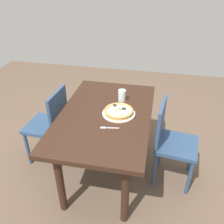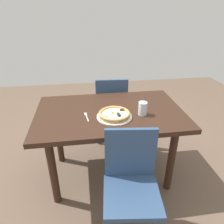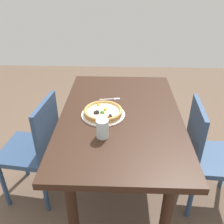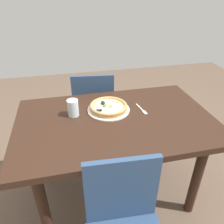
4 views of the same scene
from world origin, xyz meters
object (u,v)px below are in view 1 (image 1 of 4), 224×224
object	(u,v)px
chair_far	(50,123)
pizza	(119,111)
plate	(119,113)
drinking_glass	(122,96)
fork	(108,128)
dining_table	(105,123)
chair_near	(171,140)

from	to	relation	value
chair_far	pizza	world-z (taller)	chair_far
plate	pizza	bearing A→B (deg)	-11.36
plate	drinking_glass	bearing A→B (deg)	2.94
pizza	drinking_glass	xyz separation A→B (m)	(0.26, 0.01, 0.03)
plate	chair_far	bearing A→B (deg)	84.12
pizza	fork	xyz separation A→B (m)	(-0.25, 0.05, -0.03)
chair_far	drinking_glass	bearing A→B (deg)	-73.19
drinking_glass	fork	bearing A→B (deg)	175.78
drinking_glass	plate	bearing A→B (deg)	-177.06
plate	fork	world-z (taller)	plate
plate	fork	xyz separation A→B (m)	(-0.25, 0.05, -0.00)
dining_table	drinking_glass	distance (m)	0.35
pizza	fork	bearing A→B (deg)	168.40
pizza	chair_far	bearing A→B (deg)	84.20
dining_table	fork	size ratio (longest dim) A/B	8.30
chair_near	pizza	world-z (taller)	chair_near
plate	drinking_glass	world-z (taller)	drinking_glass
drinking_glass	dining_table	bearing A→B (deg)	158.22
chair_far	drinking_glass	xyz separation A→B (m)	(0.18, -0.76, 0.33)
pizza	drinking_glass	distance (m)	0.26
dining_table	chair_near	bearing A→B (deg)	-84.09
chair_far	chair_near	bearing A→B (deg)	-87.99
chair_far	pizza	xyz separation A→B (m)	(-0.08, -0.78, 0.30)
plate	dining_table	bearing A→B (deg)	101.02
dining_table	drinking_glass	xyz separation A→B (m)	(0.28, -0.11, 0.16)
chair_near	drinking_glass	size ratio (longest dim) A/B	7.35
drinking_glass	chair_far	bearing A→B (deg)	103.17
dining_table	chair_far	bearing A→B (deg)	80.86
chair_near	plate	size ratio (longest dim) A/B	2.84
chair_far	plate	world-z (taller)	chair_far
plate	fork	distance (m)	0.25
plate	chair_near	bearing A→B (deg)	-85.34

